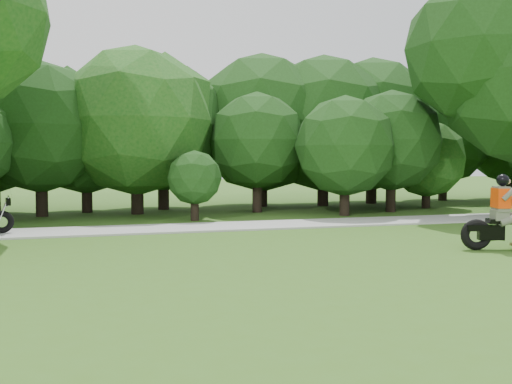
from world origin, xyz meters
TOP-DOWN VIEW (x-y plane):
  - ground at (0.00, 0.00)m, footprint 100.00×100.00m
  - walkway at (0.00, 8.00)m, footprint 60.00×2.20m
  - tree_line at (-0.05, 14.63)m, footprint 39.54×11.96m
  - chopper_motorcycle at (4.63, 1.52)m, footprint 2.59×1.21m

SIDE VIEW (x-z plane):
  - ground at x=0.00m, z-range 0.00..0.00m
  - walkway at x=0.00m, z-range 0.00..0.06m
  - chopper_motorcycle at x=4.63m, z-range -0.25..1.64m
  - tree_line at x=-0.05m, z-range -0.30..7.50m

